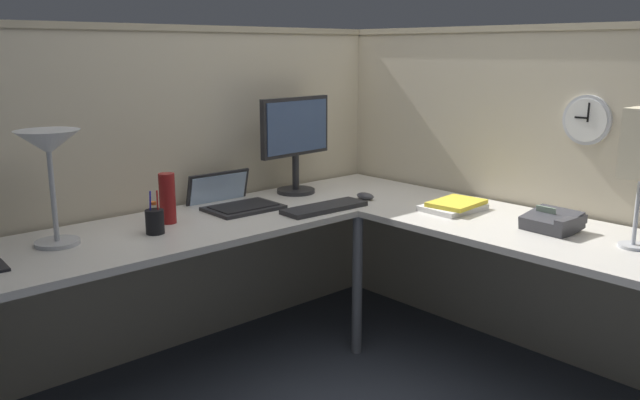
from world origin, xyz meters
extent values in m
plane|color=#383D47|center=(0.00, 0.00, 0.00)|extent=(6.80, 6.80, 0.00)
cube|color=beige|center=(-0.36, 0.87, 0.78)|extent=(2.57, 0.10, 1.55)
cube|color=tan|center=(-0.36, 0.87, 1.56)|extent=(2.57, 0.12, 0.03)
cube|color=beige|center=(0.87, -0.27, 0.78)|extent=(0.10, 2.37, 1.55)
cube|color=tan|center=(0.87, -0.27, 1.56)|extent=(0.12, 2.37, 0.03)
cube|color=beige|center=(-0.38, 0.47, 0.71)|extent=(2.35, 0.66, 0.03)
cube|color=beige|center=(0.47, -0.60, 0.71)|extent=(0.66, 1.49, 0.03)
cylinder|color=slate|center=(0.16, 0.16, 0.35)|extent=(0.05, 0.05, 0.70)
cylinder|color=#232326|center=(0.18, 0.64, 0.74)|extent=(0.20, 0.20, 0.02)
cylinder|color=#232326|center=(0.18, 0.64, 0.84)|extent=(0.04, 0.04, 0.20)
cube|color=#232326|center=(0.18, 0.64, 1.08)|extent=(0.46, 0.07, 0.30)
cube|color=#384C72|center=(0.18, 0.62, 1.08)|extent=(0.42, 0.04, 0.26)
cube|color=#232326|center=(-0.24, 0.52, 0.74)|extent=(0.35, 0.25, 0.02)
cube|color=black|center=(-0.24, 0.52, 0.75)|extent=(0.29, 0.19, 0.00)
cube|color=#232326|center=(-0.24, 0.75, 0.77)|extent=(0.34, 0.08, 0.22)
cube|color=#99B2D1|center=(-0.24, 0.74, 0.77)|extent=(0.31, 0.06, 0.18)
cube|color=#232326|center=(0.04, 0.26, 0.74)|extent=(0.44, 0.16, 0.02)
ellipsoid|color=#38383D|center=(0.34, 0.29, 0.75)|extent=(0.06, 0.10, 0.03)
cylinder|color=#B7BABF|center=(-1.11, 0.55, 0.74)|extent=(0.17, 0.17, 0.02)
cylinder|color=#B7BABF|center=(-1.11, 0.55, 0.93)|extent=(0.02, 0.02, 0.38)
cone|color=#B7BABF|center=(-1.11, 0.55, 1.13)|extent=(0.24, 0.24, 0.09)
cylinder|color=black|center=(-0.75, 0.43, 0.78)|extent=(0.08, 0.08, 0.10)
cylinder|color=#1E1EB2|center=(-0.76, 0.44, 0.84)|extent=(0.01, 0.02, 0.13)
cylinder|color=#B21E1E|center=(-0.74, 0.43, 0.84)|extent=(0.01, 0.01, 0.13)
cylinder|color=#D8591E|center=(-0.75, 0.45, 0.85)|extent=(0.03, 0.03, 0.01)
cylinder|color=maroon|center=(-0.63, 0.54, 0.84)|extent=(0.07, 0.07, 0.22)
cube|color=#38383D|center=(0.50, -0.64, 0.77)|extent=(0.20, 0.21, 0.10)
cube|color=#8CA58C|center=(0.50, -0.61, 0.80)|extent=(0.02, 0.09, 0.04)
cube|color=#38383D|center=(0.49, -0.72, 0.79)|extent=(0.19, 0.05, 0.04)
cube|color=silver|center=(0.48, -0.15, 0.74)|extent=(0.29, 0.22, 0.02)
cube|color=yellow|center=(0.49, -0.16, 0.76)|extent=(0.28, 0.22, 0.02)
cylinder|color=#B7BABF|center=(0.51, -0.97, 0.74)|extent=(0.11, 0.11, 0.01)
cylinder|color=#B7BABF|center=(0.51, -0.97, 0.87)|extent=(0.02, 0.02, 0.27)
cylinder|color=#B7BABF|center=(0.82, -0.60, 1.17)|extent=(0.03, 0.22, 0.22)
cylinder|color=white|center=(0.80, -0.60, 1.17)|extent=(0.00, 0.19, 0.19)
cube|color=black|center=(0.80, -0.58, 1.18)|extent=(0.00, 0.06, 0.01)
cube|color=black|center=(0.80, -0.61, 1.20)|extent=(0.00, 0.01, 0.08)
camera|label=1|loc=(-1.98, -1.94, 1.47)|focal=36.66mm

